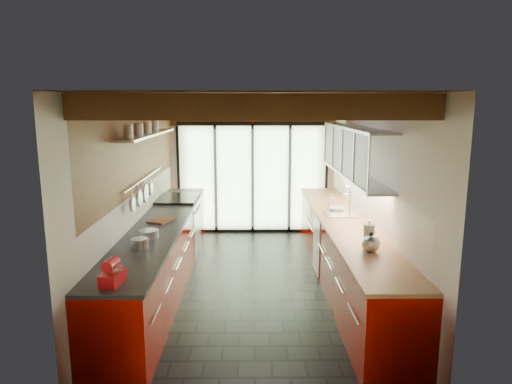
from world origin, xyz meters
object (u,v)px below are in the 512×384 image
(paper_towel, at_px, (369,237))
(bowl, at_px, (337,209))
(stand_mixer, at_px, (113,274))
(soap_bottle, at_px, (332,199))
(kettle, at_px, (371,243))

(paper_towel, relative_size, bowl, 1.42)
(stand_mixer, distance_m, soap_bottle, 4.15)
(stand_mixer, xyz_separation_m, bowl, (2.54, 2.85, -0.07))
(stand_mixer, relative_size, bowl, 1.25)
(stand_mixer, height_order, bowl, stand_mixer)
(kettle, relative_size, soap_bottle, 1.51)
(stand_mixer, xyz_separation_m, kettle, (2.54, 0.88, 0.01))
(paper_towel, bearing_deg, soap_bottle, 90.00)
(stand_mixer, height_order, soap_bottle, stand_mixer)
(paper_towel, height_order, bowl, paper_towel)
(bowl, bearing_deg, stand_mixer, -131.74)
(paper_towel, bearing_deg, bowl, 90.00)
(stand_mixer, bearing_deg, soap_bottle, 52.29)
(stand_mixer, bearing_deg, paper_towel, 20.96)
(soap_bottle, relative_size, bowl, 0.70)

